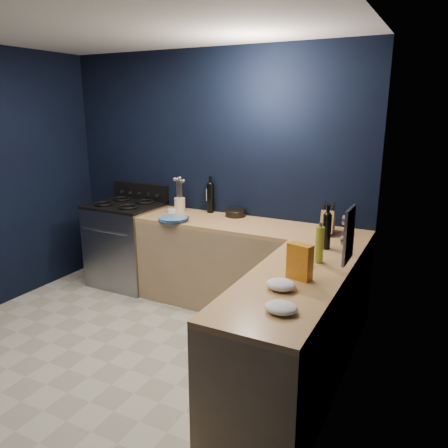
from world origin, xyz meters
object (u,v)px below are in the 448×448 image
Objects in this scene: gas_range at (127,245)px; crouton_bag at (300,262)px; plate_stack at (173,219)px; knife_block at (328,223)px; utensil_crock at (180,204)px.

crouton_bag reaches higher than gas_range.
plate_stack is at bearing 165.56° from crouton_bag.
plate_stack is 1.52m from knife_block.
knife_block reaches higher than plate_stack.
plate_stack is 1.22× the size of crouton_bag.
knife_block reaches higher than utensil_crock.
utensil_crock is (-0.17, 0.39, 0.06)m from plate_stack.
plate_stack is (0.80, -0.22, 0.46)m from gas_range.
crouton_bag is (2.40, -1.11, 0.56)m from gas_range.
crouton_bag reaches higher than plate_stack.
crouton_bag reaches higher than knife_block.
gas_range is 3.10× the size of plate_stack.
knife_block is (1.67, -0.13, 0.03)m from utensil_crock.
utensil_crock is at bearing 169.43° from knife_block.
crouton_bag is at bearing -24.83° from gas_range.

